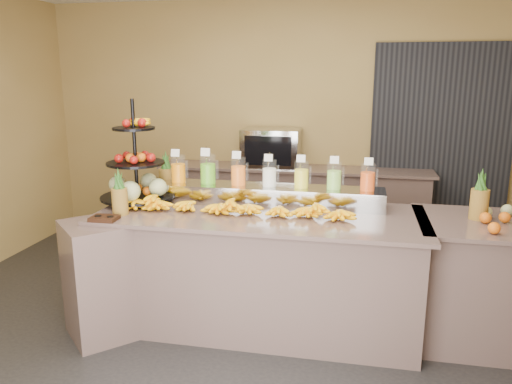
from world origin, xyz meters
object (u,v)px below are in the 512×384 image
(fruit_stand, at_px, (141,177))
(condiment_caddy, at_px, (104,218))
(oven_warmer, at_px, (271,148))
(right_fruit_pile, at_px, (503,216))
(banana_heap, at_px, (232,205))
(pitcher_tray, at_px, (269,195))

(fruit_stand, distance_m, condiment_caddy, 0.58)
(fruit_stand, xyz_separation_m, oven_warmer, (0.77, 1.83, -0.00))
(right_fruit_pile, distance_m, oven_warmer, 2.78)
(banana_heap, relative_size, condiment_caddy, 9.49)
(pitcher_tray, distance_m, banana_heap, 0.39)
(condiment_caddy, xyz_separation_m, oven_warmer, (0.83, 2.37, 0.20))
(condiment_caddy, bearing_deg, banana_heap, 24.54)
(banana_heap, xyz_separation_m, fruit_stand, (-0.81, 0.15, 0.16))
(fruit_stand, bearing_deg, oven_warmer, 51.38)
(right_fruit_pile, bearing_deg, condiment_caddy, -171.09)
(fruit_stand, relative_size, condiment_caddy, 4.42)
(pitcher_tray, xyz_separation_m, fruit_stand, (-1.05, -0.16, 0.14))
(fruit_stand, bearing_deg, right_fruit_pile, -17.77)
(condiment_caddy, height_order, right_fruit_pile, right_fruit_pile)
(banana_heap, distance_m, oven_warmer, 1.98)
(right_fruit_pile, height_order, oven_warmer, oven_warmer)
(fruit_stand, height_order, oven_warmer, fruit_stand)
(pitcher_tray, xyz_separation_m, right_fruit_pile, (1.72, -0.26, -0.00))
(pitcher_tray, height_order, banana_heap, banana_heap)
(fruit_stand, distance_m, oven_warmer, 1.99)
(pitcher_tray, xyz_separation_m, oven_warmer, (-0.27, 1.67, 0.14))
(condiment_caddy, bearing_deg, oven_warmer, 70.76)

